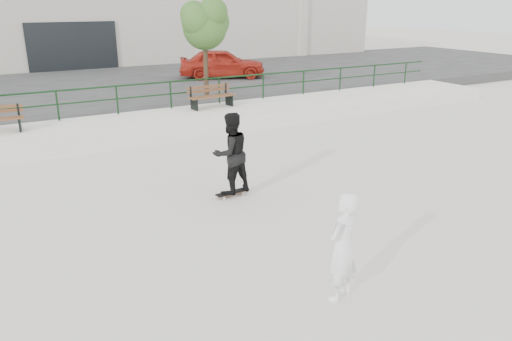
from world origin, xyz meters
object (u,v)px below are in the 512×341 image
bench_right (211,97)px  standing_skater (231,153)px  skateboard (231,193)px  seated_skater (343,247)px  tree (205,22)px  red_car (222,63)px

bench_right → standing_skater: 7.85m
skateboard → seated_skater: 4.69m
skateboard → seated_skater: bearing=-101.6°
tree → skateboard: 10.92m
bench_right → seated_skater: size_ratio=1.06×
tree → red_car: (2.82, 4.33, -2.25)m
skateboard → seated_skater: seated_skater is taller
bench_right → seated_skater: (-3.32, -11.91, -0.05)m
bench_right → standing_skater: (-2.86, -7.31, 0.13)m
bench_right → standing_skater: bearing=-115.7°
seated_skater → standing_skater: bearing=-116.8°
bench_right → red_car: bearing=56.7°
bench_right → red_car: (3.71, 6.69, 0.34)m
bench_right → skateboard: (-2.86, -7.31, -0.84)m
bench_right → tree: (0.89, 2.36, 2.58)m
skateboard → seated_skater: size_ratio=0.46×
bench_right → red_car: red_car is taller
tree → red_car: tree is taller
red_car → seated_skater: red_car is taller
tree → skateboard: tree is taller
red_car → skateboard: 15.51m
red_car → skateboard: red_car is taller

